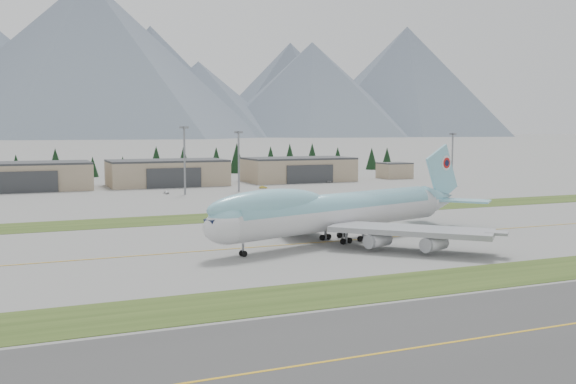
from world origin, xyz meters
name	(u,v)px	position (x,y,z in m)	size (l,w,h in m)	color
ground	(385,238)	(0.00, 0.00, 0.00)	(7000.00, 7000.00, 0.00)	slate
grass_strip_near	(509,274)	(0.00, -38.00, 0.00)	(400.00, 14.00, 0.08)	#2F4418
grass_strip_far	(300,213)	(0.00, 45.00, 0.00)	(400.00, 18.00, 0.08)	#2F4418
taxiway_line_main	(385,238)	(0.00, 0.00, 0.00)	(400.00, 0.40, 0.02)	gold
boeing_747_freighter	(338,210)	(-11.43, -0.40, 6.49)	(74.33, 61.40, 19.67)	silver
hangar_left	(26,176)	(-70.00, 149.90, 5.39)	(48.00, 26.60, 10.80)	#9D8A6E
hangar_center	(167,173)	(-15.00, 149.90, 5.39)	(48.00, 26.60, 10.80)	#9D8A6E
hangar_right	(298,169)	(45.00, 149.90, 5.39)	(48.00, 26.60, 10.80)	#9D8A6E
control_shed	(394,170)	(95.00, 148.00, 3.80)	(14.00, 12.00, 7.60)	#9D8A6E
floodlight_masts	(170,149)	(-22.45, 109.14, 16.25)	(200.68, 8.32, 24.68)	gray
service_vehicle_a	(166,194)	(-23.05, 113.94, 0.00)	(1.37, 3.39, 1.16)	silver
service_vehicle_b	(263,189)	(16.98, 120.42, 0.00)	(1.13, 3.22, 1.06)	gold
service_vehicle_c	(328,183)	(53.68, 137.07, 0.00)	(1.66, 4.10, 1.19)	#99999D
conifer_belt	(187,161)	(8.79, 212.54, 7.20)	(268.20, 15.27, 16.33)	black
mountain_ridge_front	(44,71)	(11.71, 2194.30, 222.60)	(4250.66, 1265.65, 523.71)	#484F60
mountain_ridge_rear	(83,77)	(195.63, 2900.00, 259.87)	(4456.40, 1072.07, 536.03)	#484F60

